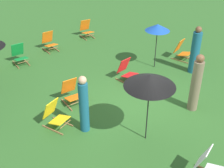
{
  "coord_description": "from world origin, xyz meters",
  "views": [
    {
      "loc": [
        -5.61,
        -4.52,
        5.32
      ],
      "look_at": [
        0.0,
        1.2,
        0.5
      ],
      "focal_mm": 46.59,
      "sensor_mm": 36.0,
      "label": 1
    }
  ],
  "objects_px": {
    "umbrella_2": "(158,28)",
    "person_3": "(195,51)",
    "deckchair_4": "(55,115)",
    "deckchair_11": "(49,42)",
    "deckchair_0": "(208,166)",
    "deckchair_7": "(127,71)",
    "deckchair_10": "(19,55)",
    "person_0": "(196,84)",
    "deckchair_8": "(86,30)",
    "person_1": "(84,105)",
    "deckchair_5": "(71,93)",
    "deckchair_9": "(182,51)",
    "umbrella_1": "(150,81)"
  },
  "relations": [
    {
      "from": "deckchair_7",
      "to": "deckchair_9",
      "type": "distance_m",
      "value": 2.92
    },
    {
      "from": "deckchair_10",
      "to": "deckchair_0",
      "type": "bearing_deg",
      "value": -78.92
    },
    {
      "from": "deckchair_8",
      "to": "deckchair_11",
      "type": "bearing_deg",
      "value": -164.38
    },
    {
      "from": "deckchair_5",
      "to": "deckchair_11",
      "type": "height_order",
      "value": "same"
    },
    {
      "from": "deckchair_8",
      "to": "umbrella_2",
      "type": "distance_m",
      "value": 4.47
    },
    {
      "from": "deckchair_10",
      "to": "person_1",
      "type": "distance_m",
      "value": 5.05
    },
    {
      "from": "deckchair_4",
      "to": "deckchair_8",
      "type": "bearing_deg",
      "value": 28.71
    },
    {
      "from": "deckchair_0",
      "to": "deckchair_7",
      "type": "relative_size",
      "value": 1.01
    },
    {
      "from": "deckchair_7",
      "to": "person_3",
      "type": "relative_size",
      "value": 0.46
    },
    {
      "from": "deckchair_8",
      "to": "person_1",
      "type": "relative_size",
      "value": 0.5
    },
    {
      "from": "deckchair_4",
      "to": "deckchair_7",
      "type": "xyz_separation_m",
      "value": [
        3.33,
        0.37,
        0.0
      ]
    },
    {
      "from": "person_1",
      "to": "deckchair_10",
      "type": "bearing_deg",
      "value": -95.14
    },
    {
      "from": "deckchair_10",
      "to": "deckchair_9",
      "type": "bearing_deg",
      "value": -30.44
    },
    {
      "from": "deckchair_10",
      "to": "deckchair_11",
      "type": "height_order",
      "value": "same"
    },
    {
      "from": "person_1",
      "to": "umbrella_1",
      "type": "bearing_deg",
      "value": 126.88
    },
    {
      "from": "umbrella_2",
      "to": "deckchair_0",
      "type": "bearing_deg",
      "value": -129.35
    },
    {
      "from": "deckchair_9",
      "to": "deckchair_10",
      "type": "distance_m",
      "value": 6.55
    },
    {
      "from": "person_1",
      "to": "deckchair_5",
      "type": "bearing_deg",
      "value": -109.09
    },
    {
      "from": "deckchair_0",
      "to": "person_0",
      "type": "relative_size",
      "value": 0.45
    },
    {
      "from": "deckchair_8",
      "to": "deckchair_11",
      "type": "distance_m",
      "value": 2.14
    },
    {
      "from": "deckchair_5",
      "to": "person_0",
      "type": "xyz_separation_m",
      "value": [
        2.46,
        -2.88,
        0.52
      ]
    },
    {
      "from": "deckchair_0",
      "to": "deckchair_10",
      "type": "xyz_separation_m",
      "value": [
        -0.1,
        8.24,
        0.0
      ]
    },
    {
      "from": "deckchair_4",
      "to": "deckchair_10",
      "type": "bearing_deg",
      "value": 59.62
    },
    {
      "from": "person_0",
      "to": "deckchair_0",
      "type": "bearing_deg",
      "value": 102.37
    },
    {
      "from": "deckchair_0",
      "to": "deckchair_9",
      "type": "bearing_deg",
      "value": 27.98
    },
    {
      "from": "umbrella_2",
      "to": "person_3",
      "type": "height_order",
      "value": "person_3"
    },
    {
      "from": "deckchair_0",
      "to": "person_0",
      "type": "height_order",
      "value": "person_0"
    },
    {
      "from": "deckchair_7",
      "to": "person_3",
      "type": "bearing_deg",
      "value": -31.07
    },
    {
      "from": "deckchair_10",
      "to": "umbrella_1",
      "type": "relative_size",
      "value": 0.42
    },
    {
      "from": "person_1",
      "to": "deckchair_7",
      "type": "bearing_deg",
      "value": -155.43
    },
    {
      "from": "deckchair_7",
      "to": "deckchair_11",
      "type": "xyz_separation_m",
      "value": [
        -0.46,
        4.18,
        0.0
      ]
    },
    {
      "from": "deckchair_7",
      "to": "umbrella_2",
      "type": "bearing_deg",
      "value": -3.27
    },
    {
      "from": "deckchair_8",
      "to": "deckchair_0",
      "type": "bearing_deg",
      "value": -98.51
    },
    {
      "from": "deckchair_0",
      "to": "deckchair_10",
      "type": "bearing_deg",
      "value": 79.51
    },
    {
      "from": "deckchair_0",
      "to": "person_0",
      "type": "xyz_separation_m",
      "value": [
        2.14,
        1.71,
        0.52
      ]
    },
    {
      "from": "deckchair_11",
      "to": "person_3",
      "type": "xyz_separation_m",
      "value": [
        2.72,
        -5.5,
        0.48
      ]
    },
    {
      "from": "deckchair_0",
      "to": "deckchair_9",
      "type": "distance_m",
      "value": 6.26
    },
    {
      "from": "deckchair_0",
      "to": "deckchair_7",
      "type": "bearing_deg",
      "value": 54.5
    },
    {
      "from": "deckchair_4",
      "to": "person_3",
      "type": "distance_m",
      "value": 5.7
    },
    {
      "from": "person_0",
      "to": "deckchair_8",
      "type": "bearing_deg",
      "value": -38.72
    },
    {
      "from": "umbrella_1",
      "to": "person_0",
      "type": "relative_size",
      "value": 1.06
    },
    {
      "from": "deckchair_9",
      "to": "deckchair_11",
      "type": "distance_m",
      "value": 5.67
    },
    {
      "from": "deckchair_4",
      "to": "person_1",
      "type": "bearing_deg",
      "value": -68.96
    },
    {
      "from": "deckchair_4",
      "to": "deckchair_11",
      "type": "relative_size",
      "value": 1.02
    },
    {
      "from": "deckchair_11",
      "to": "umbrella_1",
      "type": "height_order",
      "value": "umbrella_1"
    },
    {
      "from": "deckchair_5",
      "to": "umbrella_1",
      "type": "xyz_separation_m",
      "value": [
        0.37,
        -2.75,
        1.44
      ]
    },
    {
      "from": "deckchair_8",
      "to": "deckchair_10",
      "type": "bearing_deg",
      "value": -160.43
    },
    {
      "from": "deckchair_5",
      "to": "person_1",
      "type": "distance_m",
      "value": 1.51
    },
    {
      "from": "deckchair_0",
      "to": "person_3",
      "type": "xyz_separation_m",
      "value": [
        4.23,
        3.02,
        0.48
      ]
    },
    {
      "from": "deckchair_4",
      "to": "deckchair_10",
      "type": "xyz_separation_m",
      "value": [
        1.27,
        4.27,
        0.0
      ]
    }
  ]
}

